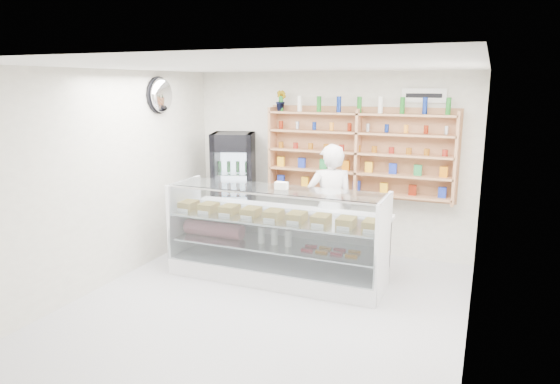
% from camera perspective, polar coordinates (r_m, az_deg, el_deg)
% --- Properties ---
extents(room, '(5.00, 5.00, 5.00)m').
position_cam_1_polar(room, '(5.62, -1.98, -0.23)').
color(room, '#B0AFB5').
rests_on(room, ground).
extents(display_counter, '(2.93, 0.87, 1.27)m').
position_cam_1_polar(display_counter, '(6.82, -0.41, -7.10)').
color(display_counter, white).
rests_on(display_counter, floor).
extents(shop_worker, '(0.78, 0.67, 1.81)m').
position_cam_1_polar(shop_worker, '(7.11, 5.75, -1.73)').
color(shop_worker, silver).
rests_on(shop_worker, floor).
extents(drinks_cooler, '(0.84, 0.83, 1.84)m').
position_cam_1_polar(drinks_cooler, '(8.24, -5.29, 0.39)').
color(drinks_cooler, black).
rests_on(drinks_cooler, floor).
extents(wall_shelving, '(2.84, 0.28, 1.33)m').
position_cam_1_polar(wall_shelving, '(7.61, 8.88, 4.42)').
color(wall_shelving, tan).
rests_on(wall_shelving, back_wall).
extents(potted_plant, '(0.21, 0.19, 0.32)m').
position_cam_1_polar(potted_plant, '(7.93, 0.12, 10.41)').
color(potted_plant, '#1E6626').
rests_on(potted_plant, wall_shelving).
extents(security_mirror, '(0.15, 0.50, 0.50)m').
position_cam_1_polar(security_mirror, '(7.63, -13.37, 10.71)').
color(security_mirror, silver).
rests_on(security_mirror, left_wall).
extents(wall_sign, '(0.62, 0.03, 0.20)m').
position_cam_1_polar(wall_sign, '(7.51, 16.13, 10.54)').
color(wall_sign, white).
rests_on(wall_sign, back_wall).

